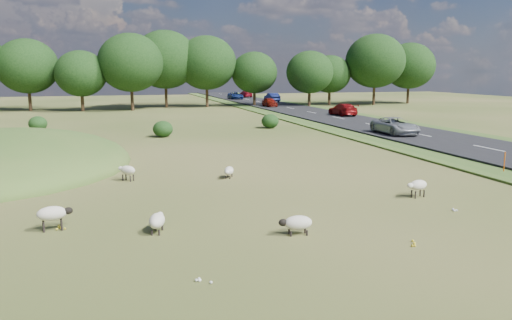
{
  "coord_description": "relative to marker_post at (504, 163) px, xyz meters",
  "views": [
    {
      "loc": [
        -5.08,
        -20.31,
        5.51
      ],
      "look_at": [
        2.0,
        4.0,
        1.0
      ],
      "focal_mm": 35.0,
      "sensor_mm": 36.0,
      "label": 1
    }
  ],
  "objects": [
    {
      "name": "sheep_2",
      "position": [
        -14.72,
        3.03,
        -0.22
      ],
      "size": [
        0.79,
        1.09,
        0.61
      ],
      "rotation": [
        0.0,
        0.0,
        4.26
      ],
      "color": "#C0B39F",
      "rests_on": "ground"
    },
    {
      "name": "sheep_4",
      "position": [
        -19.14,
        -4.99,
        -0.17
      ],
      "size": [
        0.78,
        1.24,
        0.68
      ],
      "rotation": [
        0.0,
        0.0,
        1.28
      ],
      "color": "#C0B39F",
      "rests_on": "ground"
    },
    {
      "name": "sheep_0",
      "position": [
        -14.59,
        -6.6,
        -0.17
      ],
      "size": [
        1.2,
        0.62,
        0.68
      ],
      "rotation": [
        0.0,
        0.0,
        3.03
      ],
      "color": "#C0B39F",
      "rests_on": "ground"
    },
    {
      "name": "shrubs",
      "position": [
        -16.29,
        24.6,
        0.09
      ],
      "size": [
        23.28,
        9.43,
        1.39
      ],
      "color": "black",
      "rests_on": "ground"
    },
    {
      "name": "car_3",
      "position": [
        6.48,
        78.39,
        0.33
      ],
      "size": [
        1.9,
        4.67,
        1.36
      ],
      "primitive_type": "imported",
      "rotation": [
        0.0,
        0.0,
        3.14
      ],
      "color": "maroon",
      "rests_on": "road"
    },
    {
      "name": "ground",
      "position": [
        -15.42,
        18.43,
        -0.6
      ],
      "size": [
        160.0,
        160.0,
        0.0
      ],
      "primitive_type": "plane",
      "color": "#2F4816",
      "rests_on": "ground"
    },
    {
      "name": "road",
      "position": [
        4.58,
        28.43,
        -0.47
      ],
      "size": [
        8.0,
        150.0,
        0.25
      ],
      "primitive_type": "cube",
      "color": "black",
      "rests_on": "ground"
    },
    {
      "name": "car_1",
      "position": [
        2.68,
        71.97,
        0.33
      ],
      "size": [
        2.24,
        4.86,
        1.35
      ],
      "primitive_type": "imported",
      "color": "navy",
      "rests_on": "road"
    },
    {
      "name": "car_5",
      "position": [
        6.48,
        33.18,
        0.37
      ],
      "size": [
        2.01,
        4.94,
        1.43
      ],
      "primitive_type": "imported",
      "rotation": [
        0.0,
        0.0,
        3.14
      ],
      "color": "maroon",
      "rests_on": "road"
    },
    {
      "name": "treeline",
      "position": [
        -16.47,
        53.87,
        5.97
      ],
      "size": [
        96.28,
        14.66,
        11.7
      ],
      "color": "black",
      "rests_on": "ground"
    },
    {
      "name": "sheep_3",
      "position": [
        -7.63,
        -3.27,
        -0.05
      ],
      "size": [
        1.14,
        0.66,
        0.79
      ],
      "rotation": [
        0.0,
        0.0,
        3.36
      ],
      "color": "#C0B39F",
      "rests_on": "ground"
    },
    {
      "name": "car_7",
      "position": [
        2.68,
        15.35,
        0.35
      ],
      "size": [
        2.34,
        5.07,
        1.41
      ],
      "primitive_type": "imported",
      "color": "#9EA1A5",
      "rests_on": "road"
    },
    {
      "name": "car_2",
      "position": [
        6.48,
        60.88,
        0.42
      ],
      "size": [
        1.63,
        4.67,
        1.54
      ],
      "primitive_type": "imported",
      "rotation": [
        0.0,
        0.0,
        3.14
      ],
      "color": "navy",
      "rests_on": "road"
    },
    {
      "name": "sheep_5",
      "position": [
        -22.62,
        -3.75,
        0.01
      ],
      "size": [
        1.24,
        0.65,
        0.88
      ],
      "rotation": [
        0.0,
        0.0,
        0.13
      ],
      "color": "#C0B39F",
      "rests_on": "ground"
    },
    {
      "name": "car_4",
      "position": [
        2.68,
        50.34,
        0.32
      ],
      "size": [
        1.57,
        3.91,
        1.33
      ],
      "primitive_type": "imported",
      "color": "maroon",
      "rests_on": "road"
    },
    {
      "name": "sheep_1",
      "position": [
        -19.84,
        3.84,
        -0.05
      ],
      "size": [
        0.99,
        1.03,
        0.79
      ],
      "rotation": [
        0.0,
        0.0,
        2.32
      ],
      "color": "#C0B39F",
      "rests_on": "ground"
    },
    {
      "name": "marker_post",
      "position": [
        0.0,
        0.0,
        0.0
      ],
      "size": [
        0.06,
        0.06,
        1.2
      ],
      "primitive_type": "cylinder",
      "color": "#D8590C",
      "rests_on": "ground"
    }
  ]
}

